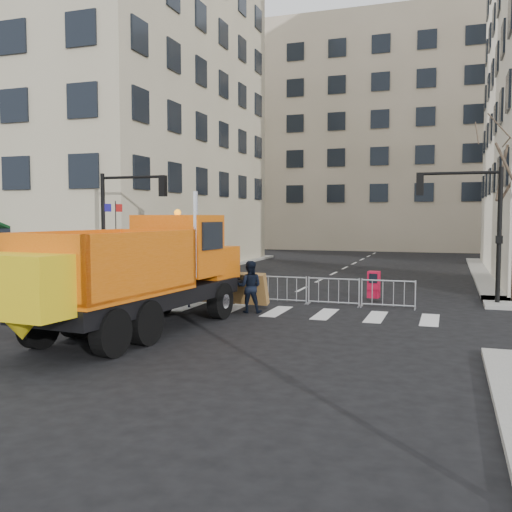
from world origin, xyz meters
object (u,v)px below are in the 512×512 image
(plow_truck, at_px, (135,270))
(cop_c, at_px, (227,284))
(newspaper_box, at_px, (374,284))
(cop_a, at_px, (183,281))
(cop_b, at_px, (250,287))
(worker, at_px, (197,269))

(plow_truck, relative_size, cop_c, 5.72)
(newspaper_box, bearing_deg, cop_a, -141.36)
(cop_b, height_order, worker, worker)
(cop_a, relative_size, cop_b, 1.09)
(cop_c, bearing_deg, cop_b, 117.90)
(cop_b, relative_size, worker, 0.98)
(cop_b, distance_m, worker, 5.86)
(worker, distance_m, newspaper_box, 8.00)
(plow_truck, height_order, cop_c, plow_truck)
(plow_truck, relative_size, worker, 5.83)
(cop_a, distance_m, cop_b, 2.84)
(worker, bearing_deg, cop_a, -97.21)
(cop_b, xyz_separation_m, newspaper_box, (3.94, 4.20, -0.24))
(cop_b, relative_size, newspaper_box, 1.72)
(worker, bearing_deg, plow_truck, -101.52)
(cop_a, bearing_deg, cop_c, 152.84)
(plow_truck, xyz_separation_m, worker, (-2.06, 8.84, -0.79))
(plow_truck, bearing_deg, cop_c, -6.15)
(cop_c, height_order, newspaper_box, cop_c)
(cop_b, bearing_deg, cop_a, -18.50)
(newspaper_box, bearing_deg, cop_c, -132.97)
(cop_c, distance_m, newspaper_box, 6.30)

